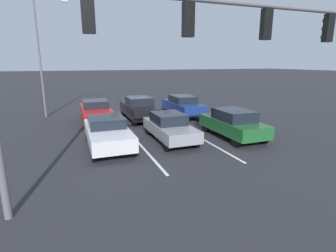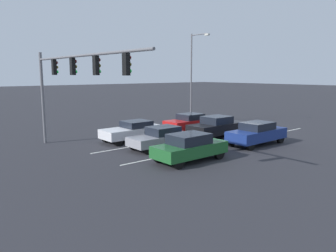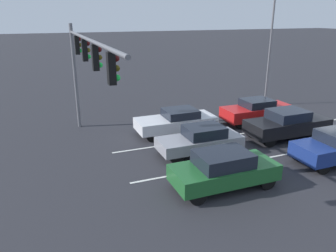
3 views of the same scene
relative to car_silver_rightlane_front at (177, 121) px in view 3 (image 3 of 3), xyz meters
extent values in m
plane|color=#28282D|center=(-3.23, -8.38, -0.75)|extent=(240.00, 240.00, 0.00)
cube|color=silver|center=(-4.93, -5.08, -0.74)|extent=(0.12, 18.59, 0.01)
cube|color=silver|center=(-1.54, -5.08, -0.74)|extent=(0.12, 18.59, 0.01)
cube|color=silver|center=(0.00, 0.06, -0.09)|extent=(1.87, 4.68, 0.63)
cube|color=black|center=(0.00, -0.22, 0.46)|extent=(1.64, 1.89, 0.46)
cube|color=red|center=(-0.65, -2.25, 0.07)|extent=(0.24, 0.06, 0.12)
cube|color=red|center=(0.65, -2.25, 0.07)|extent=(0.24, 0.06, 0.12)
cylinder|color=black|center=(-0.80, 1.80, -0.40)|extent=(0.22, 0.68, 0.68)
cylinder|color=black|center=(0.80, 1.80, -0.40)|extent=(0.22, 0.68, 0.68)
cylinder|color=black|center=(-0.80, -1.69, -0.40)|extent=(0.22, 0.68, 0.68)
cylinder|color=black|center=(0.80, -1.69, -0.40)|extent=(0.22, 0.68, 0.68)
cube|color=gray|center=(-3.19, 0.11, -0.13)|extent=(1.71, 4.25, 0.56)
cube|color=black|center=(-3.19, -0.12, 0.41)|extent=(1.50, 1.90, 0.53)
cube|color=red|center=(-3.79, -1.97, 0.01)|extent=(0.24, 0.06, 0.12)
cube|color=red|center=(-2.59, -1.97, 0.01)|extent=(0.24, 0.06, 0.12)
cylinder|color=black|center=(-3.91, 1.65, -0.41)|extent=(0.22, 0.67, 0.67)
cylinder|color=black|center=(-2.47, 1.65, -0.41)|extent=(0.22, 0.67, 0.67)
cylinder|color=black|center=(-3.91, -1.43, -0.41)|extent=(0.22, 0.67, 0.67)
cylinder|color=black|center=(-2.47, -1.43, -0.41)|extent=(0.22, 0.67, 0.67)
cube|color=#1E5928|center=(-6.60, 0.73, -0.08)|extent=(1.82, 4.29, 0.65)
cube|color=black|center=(-6.60, 0.81, 0.52)|extent=(1.61, 2.13, 0.55)
cube|color=red|center=(-7.24, -1.38, 0.08)|extent=(0.24, 0.06, 0.12)
cube|color=red|center=(-5.97, -1.38, 0.08)|extent=(0.24, 0.06, 0.12)
cylinder|color=black|center=(-7.39, 2.28, -0.40)|extent=(0.22, 0.68, 0.68)
cylinder|color=black|center=(-5.82, 2.28, -0.40)|extent=(0.22, 0.68, 0.68)
cylinder|color=black|center=(-7.39, -0.83, -0.40)|extent=(0.22, 0.68, 0.68)
cylinder|color=black|center=(-5.82, -0.83, -0.40)|extent=(0.22, 0.68, 0.68)
cylinder|color=black|center=(-7.22, -3.95, -0.40)|extent=(0.22, 0.69, 0.69)
cylinder|color=black|center=(-5.70, -3.95, -0.40)|extent=(0.22, 0.69, 0.69)
cube|color=red|center=(0.00, -5.67, -0.05)|extent=(1.80, 4.64, 0.73)
cube|color=black|center=(0.00, -5.59, 0.55)|extent=(1.58, 1.86, 0.48)
cube|color=red|center=(-0.63, -7.95, 0.13)|extent=(0.24, 0.06, 0.12)
cube|color=red|center=(0.63, -7.95, 0.13)|extent=(0.24, 0.06, 0.12)
cylinder|color=black|center=(-0.77, -3.93, -0.42)|extent=(0.22, 0.66, 0.66)
cylinder|color=black|center=(0.77, -3.93, -0.42)|extent=(0.22, 0.66, 0.66)
cylinder|color=black|center=(-0.77, -7.41, -0.42)|extent=(0.22, 0.66, 0.66)
cylinder|color=black|center=(0.77, -7.41, -0.42)|extent=(0.22, 0.66, 0.66)
cube|color=black|center=(-3.00, -5.53, -0.02)|extent=(1.88, 4.80, 0.74)
cube|color=black|center=(-3.00, -5.48, 0.61)|extent=(1.65, 1.99, 0.54)
cube|color=red|center=(-3.65, -7.89, 0.16)|extent=(0.24, 0.06, 0.12)
cube|color=red|center=(-2.34, -7.89, 0.16)|extent=(0.24, 0.06, 0.12)
cylinder|color=black|center=(-3.81, -3.74, -0.39)|extent=(0.22, 0.71, 0.71)
cylinder|color=black|center=(-2.19, -3.74, -0.39)|extent=(0.22, 0.71, 0.71)
cylinder|color=black|center=(-3.81, -7.33, -0.39)|extent=(0.22, 0.71, 0.71)
cylinder|color=black|center=(-2.19, -7.33, -0.39)|extent=(0.22, 0.71, 0.71)
cylinder|color=slate|center=(3.33, 5.21, 2.36)|extent=(0.20, 0.20, 6.21)
cylinder|color=slate|center=(-2.96, 5.21, 4.99)|extent=(12.58, 0.14, 0.14)
cube|color=black|center=(-7.28, 5.21, 4.44)|extent=(0.32, 0.22, 0.95)
sphere|color=#4C0C0C|center=(-7.28, 5.05, 4.73)|extent=(0.20, 0.20, 0.20)
sphere|color=#4C420C|center=(-7.28, 5.05, 4.44)|extent=(0.20, 0.20, 0.20)
sphere|color=#19D83F|center=(-7.28, 5.05, 4.16)|extent=(0.20, 0.20, 0.20)
cube|color=black|center=(-4.53, 5.21, 4.44)|extent=(0.32, 0.22, 0.95)
sphere|color=#4C0C0C|center=(-4.53, 5.05, 4.73)|extent=(0.20, 0.20, 0.20)
sphere|color=#4C420C|center=(-4.53, 5.05, 4.44)|extent=(0.20, 0.20, 0.20)
sphere|color=#19D83F|center=(-4.53, 5.05, 4.16)|extent=(0.20, 0.20, 0.20)
cube|color=black|center=(-1.79, 5.21, 4.44)|extent=(0.32, 0.22, 0.95)
sphere|color=#4C0C0C|center=(-1.79, 5.05, 4.73)|extent=(0.20, 0.20, 0.20)
sphere|color=#4C420C|center=(-1.79, 5.05, 4.44)|extent=(0.20, 0.20, 0.20)
sphere|color=#19D83F|center=(-1.79, 5.05, 4.16)|extent=(0.20, 0.20, 0.20)
cube|color=black|center=(0.96, 5.21, 4.44)|extent=(0.32, 0.22, 0.95)
sphere|color=#4C0C0C|center=(0.96, 5.05, 4.73)|extent=(0.20, 0.20, 0.20)
sphere|color=#4C420C|center=(0.96, 5.05, 4.44)|extent=(0.20, 0.20, 0.20)
sphere|color=#19D83F|center=(0.96, 5.05, 4.16)|extent=(0.20, 0.20, 0.20)
cylinder|color=slate|center=(3.35, -8.85, 3.49)|extent=(0.14, 0.14, 8.47)
camera|label=1|loc=(1.54, 12.45, 3.26)|focal=28.00mm
camera|label=2|loc=(-19.38, 12.96, 4.04)|focal=35.00mm
camera|label=3|loc=(-16.81, 7.18, 5.95)|focal=35.00mm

